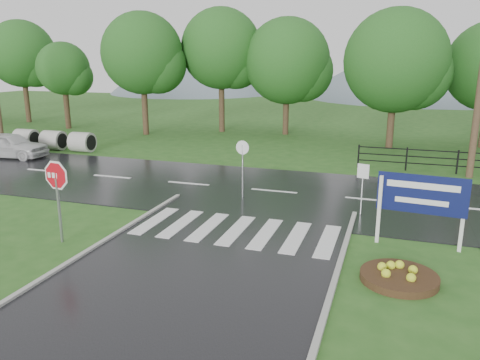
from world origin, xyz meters
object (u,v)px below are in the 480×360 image
(estate_billboard, at_px, (422,198))
(car_white, at_px, (12,158))
(culvert_pipes, at_px, (54,140))
(stop_sign, at_px, (57,183))

(estate_billboard, relative_size, car_white, 0.59)
(culvert_pipes, distance_m, car_white, 2.96)
(culvert_pipes, relative_size, estate_billboard, 2.16)
(culvert_pipes, bearing_deg, car_white, -103.79)
(stop_sign, height_order, car_white, stop_sign)
(car_white, bearing_deg, culvert_pipes, -18.86)
(culvert_pipes, xyz_separation_m, estate_billboard, (21.08, -9.46, 0.94))
(stop_sign, xyz_separation_m, estate_billboard, (10.45, 3.09, -0.37))
(stop_sign, distance_m, estate_billboard, 10.90)
(estate_billboard, bearing_deg, car_white, 163.03)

